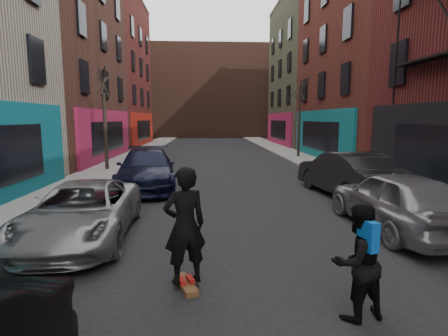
{
  "coord_description": "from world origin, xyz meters",
  "views": [
    {
      "loc": [
        -0.75,
        -1.56,
        2.91
      ],
      "look_at": [
        -0.24,
        7.64,
        1.6
      ],
      "focal_mm": 28.0,
      "sensor_mm": 36.0,
      "label": 1
    }
  ],
  "objects": [
    {
      "name": "parked_right_end",
      "position": [
        4.6,
        11.19,
        0.85
      ],
      "size": [
        2.47,
        5.35,
        1.7
      ],
      "primitive_type": "imported",
      "rotation": [
        0.0,
        0.0,
        3.28
      ],
      "color": "black",
      "rests_on": "ground"
    },
    {
      "name": "parked_right_far",
      "position": [
        4.22,
        7.01,
        0.8
      ],
      "size": [
        2.04,
        4.78,
        1.61
      ],
      "primitive_type": "imported",
      "rotation": [
        0.0,
        0.0,
        3.17
      ],
      "color": "gray",
      "rests_on": "ground"
    },
    {
      "name": "building_far",
      "position": [
        0.0,
        56.0,
        7.0
      ],
      "size": [
        40.0,
        10.0,
        14.0
      ],
      "primitive_type": "cube",
      "color": "#47281E",
      "rests_on": "ground"
    },
    {
      "name": "sidewalk_right",
      "position": [
        6.25,
        30.0,
        0.07
      ],
      "size": [
        2.5,
        84.0,
        0.13
      ],
      "primitive_type": "cube",
      "color": "gray",
      "rests_on": "ground"
    },
    {
      "name": "tree_right_far",
      "position": [
        6.2,
        24.0,
        3.53
      ],
      "size": [
        2.0,
        2.0,
        6.8
      ],
      "primitive_type": null,
      "color": "black",
      "rests_on": "sidewalk_right"
    },
    {
      "name": "skateboard",
      "position": [
        -1.1,
        4.18,
        0.05
      ],
      "size": [
        0.48,
        0.83,
        0.1
      ],
      "primitive_type": "cube",
      "rotation": [
        0.0,
        0.0,
        0.35
      ],
      "color": "brown",
      "rests_on": "ground"
    },
    {
      "name": "sidewalk_left",
      "position": [
        -6.25,
        30.0,
        0.07
      ],
      "size": [
        2.5,
        84.0,
        0.13
      ],
      "primitive_type": "cube",
      "color": "gray",
      "rests_on": "ground"
    },
    {
      "name": "parked_left_end",
      "position": [
        -3.2,
        13.06,
        0.82
      ],
      "size": [
        2.94,
        5.87,
        1.64
      ],
      "primitive_type": "imported",
      "rotation": [
        0.0,
        0.0,
        0.12
      ],
      "color": "black",
      "rests_on": "ground"
    },
    {
      "name": "skateboarder",
      "position": [
        -1.1,
        4.18,
        1.11
      ],
      "size": [
        0.86,
        0.71,
        2.02
      ],
      "primitive_type": "imported",
      "rotation": [
        0.0,
        0.0,
        3.49
      ],
      "color": "black",
      "rests_on": "skateboard"
    },
    {
      "name": "pedestrian",
      "position": [
        1.44,
        3.11,
        0.86
      ],
      "size": [
        0.97,
        0.84,
        1.71
      ],
      "rotation": [
        0.0,
        0.0,
        3.41
      ],
      "color": "black",
      "rests_on": "ground"
    },
    {
      "name": "tree_left_far",
      "position": [
        -6.2,
        18.0,
        3.38
      ],
      "size": [
        2.0,
        2.0,
        6.5
      ],
      "primitive_type": null,
      "color": "black",
      "rests_on": "sidewalk_left"
    },
    {
      "name": "parked_left_far",
      "position": [
        -3.72,
        6.82,
        0.68
      ],
      "size": [
        2.5,
        5.01,
        1.36
      ],
      "primitive_type": "imported",
      "rotation": [
        0.0,
        0.0,
        0.05
      ],
      "color": "gray",
      "rests_on": "ground"
    }
  ]
}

